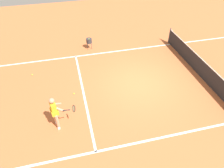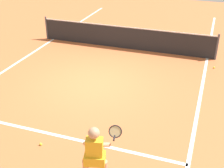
# 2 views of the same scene
# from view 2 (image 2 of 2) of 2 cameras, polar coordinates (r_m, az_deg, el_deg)

# --- Properties ---
(ground_plane) EXTENTS (28.27, 28.27, 0.00)m
(ground_plane) POSITION_cam_2_polar(r_m,az_deg,el_deg) (10.37, -3.35, 0.19)
(ground_plane) COLOR #C66638
(service_line_marking) EXTENTS (7.00, 0.10, 0.01)m
(service_line_marking) POSITION_cam_2_polar(r_m,az_deg,el_deg) (8.10, -11.51, -9.13)
(service_line_marking) COLOR white
(service_line_marking) RESTS_ON ground
(sideline_left_marking) EXTENTS (0.10, 19.74, 0.01)m
(sideline_left_marking) POSITION_cam_2_polar(r_m,az_deg,el_deg) (12.04, -18.99, 2.74)
(sideline_left_marking) COLOR white
(sideline_left_marking) RESTS_ON ground
(sideline_right_marking) EXTENTS (0.10, 19.74, 0.01)m
(sideline_right_marking) POSITION_cam_2_polar(r_m,az_deg,el_deg) (9.73, 16.13, -2.94)
(sideline_right_marking) COLOR white
(sideline_right_marking) RESTS_ON ground
(court_net) EXTENTS (7.68, 0.08, 1.06)m
(court_net) POSITION_cam_2_polar(r_m,az_deg,el_deg) (13.20, 2.37, 8.74)
(court_net) COLOR #4C4C51
(court_net) RESTS_ON ground
(tennis_player) EXTENTS (0.67, 1.06, 1.55)m
(tennis_player) POSITION_cam_2_polar(r_m,az_deg,el_deg) (5.98, -3.13, -13.55)
(tennis_player) COLOR tan
(tennis_player) RESTS_ON ground
(tennis_ball_mid) EXTENTS (0.07, 0.07, 0.07)m
(tennis_ball_mid) POSITION_cam_2_polar(r_m,az_deg,el_deg) (7.77, -13.23, -10.93)
(tennis_ball_mid) COLOR #D1E533
(tennis_ball_mid) RESTS_ON ground
(tennis_ball_far) EXTENTS (0.07, 0.07, 0.07)m
(tennis_ball_far) POSITION_cam_2_polar(r_m,az_deg,el_deg) (12.04, 18.62, 2.96)
(tennis_ball_far) COLOR #D1E533
(tennis_ball_far) RESTS_ON ground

